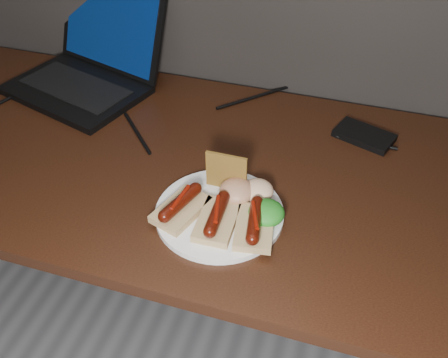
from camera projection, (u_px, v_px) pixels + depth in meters
name	position (u px, v px, depth m)	size (l,w,h in m)	color
desk	(167.00, 185.00, 1.19)	(1.40, 0.70, 0.75)	#33190C
laptop	(89.00, 65.00, 1.34)	(0.43, 0.41, 0.25)	black
hard_drive	(364.00, 136.00, 1.17)	(0.13, 0.08, 0.02)	black
desk_cables	(175.00, 115.00, 1.25)	(1.02, 0.40, 0.01)	black
plate	(219.00, 213.00, 0.98)	(0.25, 0.25, 0.01)	white
bread_sausage_left	(181.00, 206.00, 0.96)	(0.10, 0.13, 0.04)	tan
bread_sausage_center	(217.00, 218.00, 0.94)	(0.07, 0.12, 0.04)	tan
bread_sausage_right	(255.00, 224.00, 0.93)	(0.09, 0.12, 0.04)	tan
crispbread	(226.00, 172.00, 1.00)	(0.09, 0.01, 0.09)	olive
salad_greens	(266.00, 213.00, 0.95)	(0.07, 0.07, 0.04)	#185611
salsa_mound	(237.00, 191.00, 0.99)	(0.07, 0.07, 0.04)	maroon
coleslaw_mound	(258.00, 190.00, 1.00)	(0.06, 0.06, 0.04)	beige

